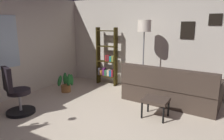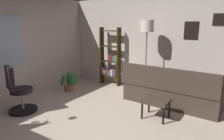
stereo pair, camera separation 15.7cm
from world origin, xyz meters
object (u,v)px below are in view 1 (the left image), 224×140
footstool (156,101)px  office_chair (17,96)px  bookshelf (107,60)px  floor_lamp (144,32)px  couch (176,90)px  potted_plant (66,83)px

footstool → office_chair: 2.74m
office_chair → bookshelf: size_ratio=0.58×
footstool → floor_lamp: 1.87m
office_chair → floor_lamp: bearing=-35.2°
footstool → bookshelf: bearing=53.7°
couch → floor_lamp: (0.17, 0.89, 1.28)m
couch → footstool: couch is taller
office_chair → bookshelf: (2.70, -0.46, 0.36)m
footstool → bookshelf: bookshelf is taller
floor_lamp → potted_plant: bearing=116.5°
footstool → floor_lamp: floor_lamp is taller
footstool → potted_plant: size_ratio=0.90×
office_chair → potted_plant: (1.52, 0.10, -0.15)m
footstool → office_chair: office_chair is taller
couch → potted_plant: bearing=105.1°
bookshelf → floor_lamp: size_ratio=0.90×
couch → potted_plant: 2.79m
footstool → office_chair: (-1.24, 2.45, 0.05)m
office_chair → floor_lamp: (2.42, -1.71, 1.20)m
footstool → floor_lamp: bearing=32.1°
office_chair → potted_plant: office_chair is taller
bookshelf → potted_plant: 1.40m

